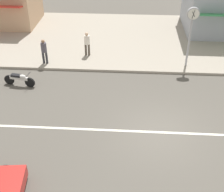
{
  "coord_description": "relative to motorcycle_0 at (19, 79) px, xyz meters",
  "views": [
    {
      "loc": [
        -1.42,
        -10.89,
        9.13
      ],
      "look_at": [
        -2.23,
        1.61,
        0.8
      ],
      "focal_mm": 50.0,
      "sensor_mm": 36.0,
      "label": 1
    }
  ],
  "objects": [
    {
      "name": "street_clock",
      "position": [
        9.46,
        2.77,
        2.44
      ],
      "size": [
        0.71,
        0.22,
        3.57
      ],
      "color": "#9E9EA3",
      "rests_on": "kerb_strip"
    },
    {
      "name": "pedestrian_by_shop",
      "position": [
        0.84,
        2.45,
        0.63
      ],
      "size": [
        0.34,
        0.34,
        1.56
      ],
      "color": "#333338",
      "rests_on": "kerb_strip"
    },
    {
      "name": "pedestrian_near_clock",
      "position": [
        3.28,
        3.75,
        0.63
      ],
      "size": [
        0.34,
        0.34,
        1.55
      ],
      "color": "#4C4238",
      "rests_on": "kerb_strip"
    },
    {
      "name": "lane_centre_stripe",
      "position": [
        7.46,
        -3.55,
        -0.42
      ],
      "size": [
        50.4,
        0.14,
        0.01
      ],
      "primitive_type": "cube",
      "color": "silver",
      "rests_on": "ground"
    },
    {
      "name": "kerb_strip",
      "position": [
        7.46,
        6.83,
        -0.35
      ],
      "size": [
        68.0,
        10.0,
        0.15
      ],
      "primitive_type": "cube",
      "color": "#9E9384",
      "rests_on": "ground"
    },
    {
      "name": "motorcycle_0",
      "position": [
        0.0,
        0.0,
        0.0
      ],
      "size": [
        1.8,
        0.57,
        0.8
      ],
      "color": "black",
      "rests_on": "ground"
    },
    {
      "name": "ground_plane",
      "position": [
        7.46,
        -3.55,
        -0.42
      ],
      "size": [
        160.0,
        160.0,
        0.0
      ],
      "primitive_type": "plane",
      "color": "#544F47"
    }
  ]
}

